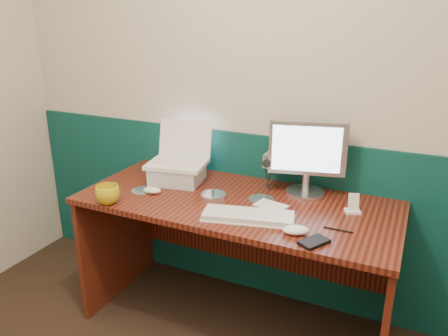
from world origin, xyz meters
The scene contains 19 objects.
back_wall centered at (0.00, 1.75, 1.25)m, with size 3.50×0.04×2.50m, color beige.
wainscot centered at (0.00, 1.74, 0.50)m, with size 3.48×0.02×1.00m, color #08372D.
desk centered at (-0.12, 1.38, 0.38)m, with size 1.60×0.70×0.75m, color #38100A.
laptop_riser centered at (-0.53, 1.48, 0.80)m, with size 0.27×0.23×0.09m, color silver.
laptop centered at (-0.53, 1.48, 0.97)m, with size 0.31×0.24×0.26m, color white, non-canonical shape.
monitor centered at (0.17, 1.60, 0.94)m, with size 0.39×0.11×0.39m, color silver, non-canonical shape.
keyboard centered at (0.01, 1.20, 0.76)m, with size 0.41×0.14×0.02m, color white.
mouse_right centered at (0.25, 1.15, 0.77)m, with size 0.11×0.07×0.04m, color white.
mouse_left centered at (-0.56, 1.28, 0.77)m, with size 0.10×0.06×0.03m, color white.
mug centered at (-0.69, 1.08, 0.80)m, with size 0.12×0.12×0.09m, color gold.
camcorder centered at (-0.02, 1.60, 0.86)m, with size 0.10×0.14×0.21m, color #A2A2A6, non-canonical shape.
cd_spindle centered at (-0.24, 1.35, 0.76)m, with size 0.13×0.13×0.03m, color silver.
cd_loose_a centered at (-0.63, 1.28, 0.75)m, with size 0.12×0.12×0.00m, color silver.
cd_loose_b centered at (-0.02, 1.44, 0.75)m, with size 0.13×0.13×0.00m, color silver.
pen centered at (0.41, 1.26, 0.75)m, with size 0.01×0.01×0.13m, color black.
papers centered at (0.06, 1.39, 0.75)m, with size 0.15×0.10×0.00m, color silver.
dock centered at (0.43, 1.48, 0.76)m, with size 0.07×0.05×0.01m, color white.
music_player centered at (0.43, 1.48, 0.81)m, with size 0.05×0.01×0.08m, color white.
pda centered at (0.34, 1.11, 0.76)m, with size 0.07×0.12×0.01m, color black.
Camera 1 is at (0.67, -0.49, 1.64)m, focal length 35.00 mm.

